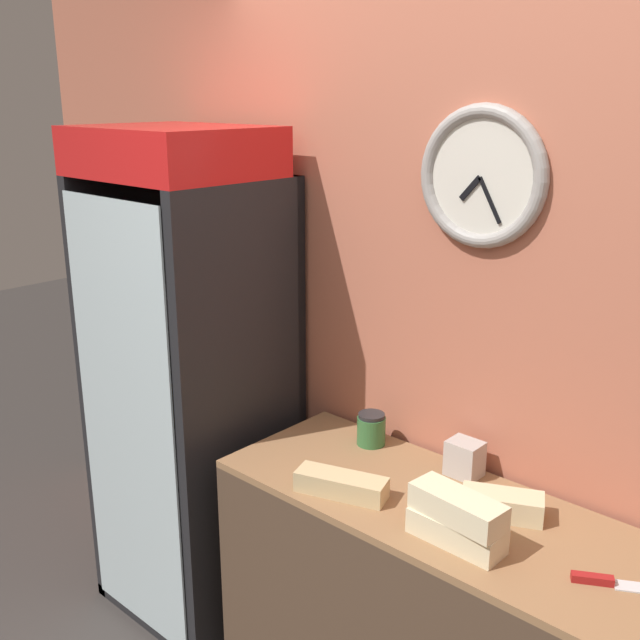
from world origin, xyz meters
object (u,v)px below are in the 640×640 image
at_px(sandwich_flat_right, 502,505).
at_px(napkin_dispenser, 465,458).
at_px(sandwich_flat_left, 341,485).
at_px(chefs_knife, 621,584).
at_px(condiment_jar, 371,429).
at_px(beverage_cooler, 199,361).
at_px(sandwich_stack_bottom, 456,531).
at_px(sandwich_stack_middle, 458,507).

distance_m(sandwich_flat_right, napkin_dispenser, 0.26).
relative_size(sandwich_flat_left, chefs_knife, 0.97).
height_order(sandwich_flat_left, condiment_jar, condiment_jar).
height_order(beverage_cooler, sandwich_stack_bottom, beverage_cooler).
height_order(sandwich_stack_bottom, sandwich_flat_left, sandwich_stack_bottom).
distance_m(sandwich_stack_middle, napkin_dispenser, 0.40).
relative_size(chefs_knife, condiment_jar, 2.70).
height_order(sandwich_stack_middle, napkin_dispenser, sandwich_stack_middle).
height_order(beverage_cooler, sandwich_flat_left, beverage_cooler).
bearing_deg(sandwich_stack_bottom, condiment_jar, 150.14).
distance_m(sandwich_stack_bottom, sandwich_flat_left, 0.41).
bearing_deg(sandwich_stack_bottom, beverage_cooler, 173.25).
relative_size(sandwich_stack_middle, sandwich_flat_left, 0.93).
distance_m(sandwich_flat_right, chefs_knife, 0.41).
bearing_deg(sandwich_stack_middle, sandwich_stack_bottom, 180.00).
distance_m(sandwich_stack_middle, sandwich_flat_left, 0.42).
bearing_deg(chefs_knife, sandwich_stack_bottom, -163.93).
height_order(sandwich_flat_right, napkin_dispenser, napkin_dispenser).
height_order(sandwich_stack_bottom, sandwich_flat_right, sandwich_stack_bottom).
distance_m(sandwich_stack_middle, sandwich_flat_right, 0.23).
distance_m(beverage_cooler, sandwich_flat_left, 0.94).
height_order(beverage_cooler, condiment_jar, beverage_cooler).
height_order(sandwich_flat_left, napkin_dispenser, napkin_dispenser).
distance_m(sandwich_stack_middle, chefs_knife, 0.45).
relative_size(sandwich_stack_bottom, sandwich_flat_right, 1.07).
bearing_deg(chefs_knife, sandwich_flat_left, -170.62).
distance_m(beverage_cooler, condiment_jar, 0.79).
xyz_separation_m(beverage_cooler, sandwich_stack_middle, (1.32, -0.16, -0.06)).
relative_size(beverage_cooler, condiment_jar, 17.13).
distance_m(condiment_jar, napkin_dispenser, 0.37).
height_order(condiment_jar, napkin_dispenser, napkin_dispenser).
relative_size(sandwich_stack_middle, sandwich_flat_right, 1.10).
bearing_deg(beverage_cooler, sandwich_stack_bottom, -6.75).
relative_size(sandwich_flat_left, condiment_jar, 2.61).
height_order(sandwich_flat_right, condiment_jar, condiment_jar).
bearing_deg(sandwich_flat_right, beverage_cooler, -177.62).
xyz_separation_m(sandwich_flat_left, napkin_dispenser, (0.22, 0.37, 0.03)).
xyz_separation_m(sandwich_flat_right, chefs_knife, (0.40, -0.09, -0.03)).
xyz_separation_m(sandwich_stack_middle, sandwich_flat_right, (0.02, 0.21, -0.08)).
bearing_deg(sandwich_flat_right, sandwich_stack_middle, -96.54).
bearing_deg(napkin_dispenser, sandwich_flat_right, -32.59).
bearing_deg(sandwich_stack_middle, beverage_cooler, 173.25).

